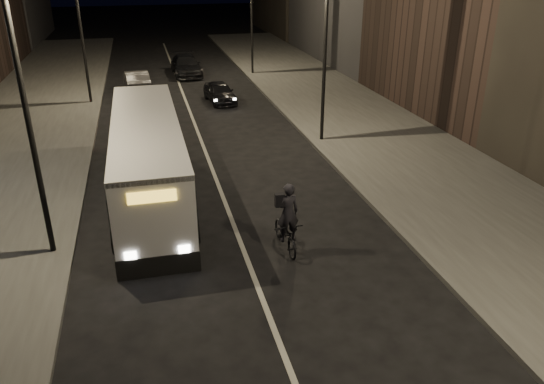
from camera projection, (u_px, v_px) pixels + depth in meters
ground at (265, 306)px, 13.67m from camera, size 180.00×180.00×0.00m
sidewalk_right at (361, 124)px, 27.89m from camera, size 7.00×70.00×0.16m
sidewalk_left at (14, 151)px, 24.17m from camera, size 7.00×70.00×0.16m
streetlight_right_mid at (320, 27)px, 23.25m from camera, size 1.20×0.44×8.12m
streetlight_left_near at (31, 76)px, 13.84m from camera, size 1.20×0.44×8.12m
streetlight_left_far at (83, 11)px, 29.77m from camera, size 1.20×0.44×8.12m
city_bus at (148, 156)px, 19.11m from camera, size 2.61×11.02×2.96m
cyclist_on_bicycle at (286, 227)px, 15.98m from camera, size 0.79×1.99×2.25m
car_near at (220, 92)px, 32.12m from camera, size 1.83×3.74×1.23m
car_mid at (137, 81)px, 34.68m from camera, size 1.82×4.27×1.37m
car_far at (186, 65)px, 39.28m from camera, size 2.11×4.97×1.43m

